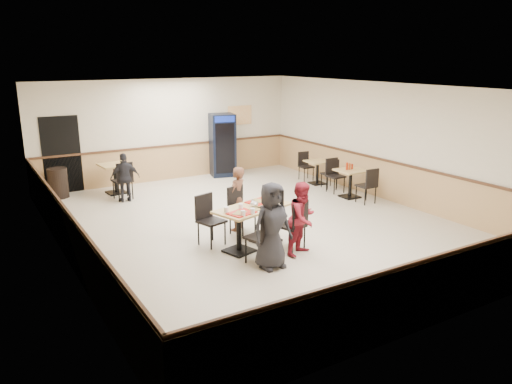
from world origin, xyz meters
TOP-DOWN VIEW (x-y plane):
  - ground at (0.00, 0.00)m, footprint 10.00×10.00m
  - room_shell at (1.78, 2.55)m, footprint 10.00×10.00m
  - main_table at (-0.72, -1.13)m, footprint 1.68×1.15m
  - main_chairs at (-0.77, -1.14)m, footprint 1.79×2.09m
  - diner_woman_left at (-0.93, -2.16)m, footprint 0.78×0.52m
  - diner_woman_right at (-0.10, -1.91)m, footprint 0.83×0.75m
  - diner_man_opposite at (-0.50, -0.10)m, footprint 0.60×0.54m
  - lone_diner at (-1.91, 3.28)m, footprint 0.77×0.40m
  - tabletop_clutter at (-0.76, -1.20)m, footprint 1.33×0.94m
  - side_table_near at (3.29, 0.60)m, footprint 0.72×0.72m
  - side_table_near_chair_south at (3.29, -0.00)m, footprint 0.45×0.45m
  - side_table_near_chair_north at (3.29, 1.20)m, footprint 0.45×0.45m
  - side_table_far at (3.44, 2.20)m, footprint 0.69×0.69m
  - side_table_far_chair_south at (3.44, 1.65)m, footprint 0.43×0.43m
  - side_table_far_chair_north at (3.44, 2.75)m, footprint 0.43×0.43m
  - condiment_caddy at (3.26, 0.65)m, footprint 0.23×0.06m
  - back_table at (-1.91, 4.20)m, footprint 0.82×0.82m
  - back_table_chair_lone at (-1.91, 3.55)m, footprint 0.52×0.52m
  - pepsi_cooler at (1.57, 4.59)m, footprint 0.88×0.88m
  - trash_bin at (-3.33, 4.55)m, footprint 0.50×0.50m

SIDE VIEW (x-z plane):
  - ground at x=0.00m, z-range 0.00..0.00m
  - trash_bin at x=-3.33m, z-range 0.00..0.79m
  - side_table_far_chair_south at x=3.44m, z-range 0.00..0.87m
  - side_table_far_chair_north at x=3.44m, z-range 0.00..0.87m
  - side_table_far at x=3.44m, z-range 0.11..0.80m
  - side_table_near_chair_south at x=3.29m, z-range 0.00..0.95m
  - side_table_near_chair_north at x=3.29m, z-range 0.00..0.95m
  - side_table_near at x=3.29m, z-range 0.12..0.87m
  - back_table_chair_lone at x=-1.91m, z-range 0.00..1.03m
  - main_chairs at x=-0.77m, z-range 0.00..1.04m
  - back_table at x=-1.91m, z-range 0.13..0.95m
  - main_table at x=-0.72m, z-range 0.13..0.95m
  - room_shell at x=1.78m, z-range -4.42..5.58m
  - lone_diner at x=-1.91m, z-range 0.00..1.26m
  - diner_man_opposite at x=-0.50m, z-range 0.00..1.39m
  - diner_woman_right at x=-0.10m, z-range 0.00..1.40m
  - diner_woman_left at x=-0.93m, z-range 0.00..1.56m
  - condiment_caddy at x=3.26m, z-range 0.74..0.94m
  - tabletop_clutter at x=-0.76m, z-range 0.78..0.90m
  - pepsi_cooler at x=1.57m, z-range 0.00..1.93m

